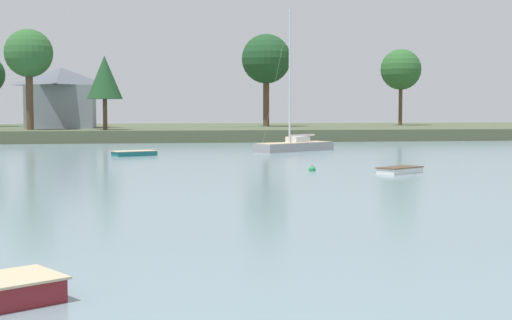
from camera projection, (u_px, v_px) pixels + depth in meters
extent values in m
cube|color=#4C563D|center=(143.00, 131.00, 102.74)|extent=(171.15, 43.04, 1.38)
cube|color=gray|center=(295.00, 150.00, 66.58)|extent=(7.98, 6.36, 1.27)
cube|color=#CCB78E|center=(295.00, 143.00, 66.54)|extent=(7.43, 5.87, 0.04)
cube|color=silver|center=(298.00, 139.00, 66.80)|extent=(2.26, 2.14, 0.49)
cylinder|color=silver|center=(290.00, 76.00, 65.69)|extent=(0.16, 0.16, 11.74)
cylinder|color=silver|center=(302.00, 135.00, 67.17)|extent=(2.79, 1.95, 0.13)
cylinder|color=silver|center=(302.00, 135.00, 67.16)|extent=(2.52, 1.77, 0.14)
cylinder|color=#999999|center=(276.00, 76.00, 64.57)|extent=(2.74, 1.86, 11.69)
cube|color=white|center=(400.00, 171.00, 43.69)|extent=(3.05, 2.62, 0.49)
cube|color=brown|center=(400.00, 167.00, 43.67)|extent=(3.20, 2.76, 0.05)
cube|color=tan|center=(400.00, 168.00, 43.67)|extent=(0.69, 0.98, 0.03)
cube|color=#196B70|center=(134.00, 154.00, 60.07)|extent=(3.70, 2.74, 0.53)
cube|color=#C6B289|center=(134.00, 151.00, 60.05)|extent=(3.87, 2.90, 0.05)
cube|color=tan|center=(134.00, 151.00, 60.05)|extent=(0.60, 1.22, 0.03)
sphere|color=#1E8C47|center=(312.00, 170.00, 45.43)|extent=(0.42, 0.42, 0.42)
torus|color=#333338|center=(312.00, 166.00, 45.41)|extent=(0.12, 0.12, 0.02)
cylinder|color=brown|center=(400.00, 102.00, 108.18)|extent=(0.54, 0.54, 6.78)
sphere|color=#2D602D|center=(401.00, 69.00, 107.85)|extent=(5.89, 5.89, 5.89)
cylinder|color=brown|center=(266.00, 98.00, 100.96)|extent=(0.83, 0.83, 7.66)
sphere|color=#1E4723|center=(266.00, 59.00, 100.60)|extent=(6.68, 6.68, 6.68)
cylinder|color=brown|center=(30.00, 97.00, 84.52)|extent=(0.81, 0.81, 7.48)
sphere|color=#2D602D|center=(29.00, 53.00, 84.18)|extent=(5.45, 5.45, 5.45)
cylinder|color=brown|center=(105.00, 105.00, 84.45)|extent=(0.49, 0.49, 5.77)
cone|color=#1E4723|center=(105.00, 77.00, 84.24)|extent=(4.01, 4.01, 4.90)
cube|color=gray|center=(61.00, 107.00, 93.53)|extent=(8.14, 7.82, 5.33)
pyramid|color=#565B66|center=(61.00, 77.00, 93.27)|extent=(8.79, 8.45, 2.23)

